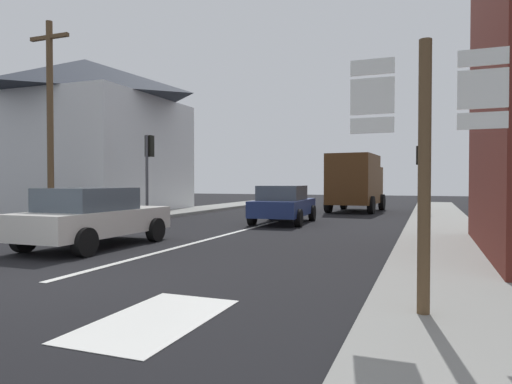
% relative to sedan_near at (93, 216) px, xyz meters
% --- Properties ---
extents(ground_plane, '(80.00, 80.00, 0.00)m').
position_rel_sedan_near_xyz_m(ground_plane, '(2.02, 6.46, -0.76)').
color(ground_plane, black).
extents(sidewalk_right, '(2.29, 44.00, 0.14)m').
position_rel_sedan_near_xyz_m(sidewalk_right, '(8.20, 4.46, -0.69)').
color(sidewalk_right, gray).
rests_on(sidewalk_right, ground).
extents(sidewalk_left, '(2.29, 44.00, 0.14)m').
position_rel_sedan_near_xyz_m(sidewalk_left, '(-4.17, 4.46, -0.69)').
color(sidewalk_left, gray).
rests_on(sidewalk_left, ground).
extents(lane_centre_stripe, '(0.16, 12.00, 0.01)m').
position_rel_sedan_near_xyz_m(lane_centre_stripe, '(2.02, 2.46, -0.75)').
color(lane_centre_stripe, silver).
rests_on(lane_centre_stripe, ground).
extents(lane_turn_arrow, '(1.20, 2.20, 0.01)m').
position_rel_sedan_near_xyz_m(lane_turn_arrow, '(4.79, -4.54, -0.75)').
color(lane_turn_arrow, silver).
rests_on(lane_turn_arrow, ground).
extents(clapboard_house_left, '(9.43, 9.37, 8.24)m').
position_rel_sedan_near_xyz_m(clapboard_house_left, '(-9.66, 10.73, 3.42)').
color(clapboard_house_left, silver).
rests_on(clapboard_house_left, ground).
extents(sedan_near, '(1.97, 4.20, 1.47)m').
position_rel_sedan_near_xyz_m(sedan_near, '(0.00, 0.00, 0.00)').
color(sedan_near, beige).
rests_on(sedan_near, ground).
extents(sedan_far, '(2.16, 4.30, 1.47)m').
position_rel_sedan_near_xyz_m(sedan_far, '(2.49, 7.86, 0.00)').
color(sedan_far, navy).
rests_on(sedan_far, ground).
extents(delivery_truck, '(2.73, 5.12, 3.05)m').
position_rel_sedan_near_xyz_m(delivery_truck, '(4.09, 15.76, 0.89)').
color(delivery_truck, '#4C2D14').
rests_on(delivery_truck, ground).
extents(route_sign_post, '(1.66, 0.14, 3.20)m').
position_rel_sedan_near_xyz_m(route_sign_post, '(7.73, -3.64, 1.15)').
color(route_sign_post, brown).
rests_on(route_sign_post, ground).
extents(traffic_light_far_right, '(0.30, 0.49, 3.34)m').
position_rel_sedan_near_xyz_m(traffic_light_far_right, '(7.35, 14.19, 1.72)').
color(traffic_light_far_right, '#47474C').
rests_on(traffic_light_far_right, ground).
extents(traffic_light_near_left, '(0.30, 0.49, 3.58)m').
position_rel_sedan_near_xyz_m(traffic_light_near_left, '(-3.32, 7.31, 1.89)').
color(traffic_light_near_left, '#47474C').
rests_on(traffic_light_near_left, ground).
extents(utility_pole, '(1.80, 0.24, 7.70)m').
position_rel_sedan_near_xyz_m(utility_pole, '(-5.71, 4.34, 3.33)').
color(utility_pole, brown).
rests_on(utility_pole, ground).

